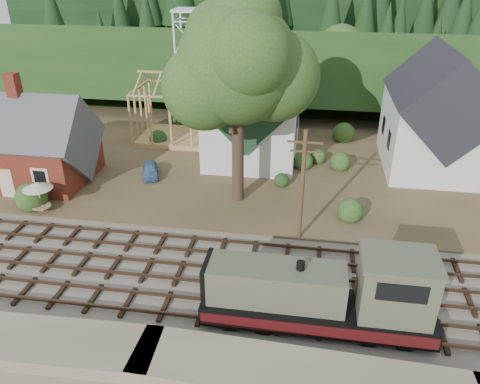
# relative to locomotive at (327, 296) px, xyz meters

# --- Properties ---
(ground) EXTENTS (140.00, 140.00, 0.00)m
(ground) POSITION_rel_locomotive_xyz_m (-8.68, 3.00, -2.08)
(ground) COLOR #384C1E
(ground) RESTS_ON ground
(railroad_bed) EXTENTS (64.00, 11.00, 0.16)m
(railroad_bed) POSITION_rel_locomotive_xyz_m (-8.68, 3.00, -2.00)
(railroad_bed) COLOR #726B5B
(railroad_bed) RESTS_ON ground
(village_flat) EXTENTS (64.00, 26.00, 0.30)m
(village_flat) POSITION_rel_locomotive_xyz_m (-8.68, 21.00, -1.93)
(village_flat) COLOR brown
(village_flat) RESTS_ON ground
(hillside) EXTENTS (70.00, 28.96, 12.74)m
(hillside) POSITION_rel_locomotive_xyz_m (-8.68, 45.00, -2.08)
(hillside) COLOR #1E3F19
(hillside) RESTS_ON ground
(ridge) EXTENTS (80.00, 20.00, 12.00)m
(ridge) POSITION_rel_locomotive_xyz_m (-8.68, 61.00, -2.08)
(ridge) COLOR black
(ridge) RESTS_ON ground
(depot) EXTENTS (10.80, 7.41, 9.00)m
(depot) POSITION_rel_locomotive_xyz_m (-24.68, 14.00, 1.13)
(depot) COLOR #5C1D15
(depot) RESTS_ON village_flat
(church) EXTENTS (8.40, 15.17, 13.00)m
(church) POSITION_rel_locomotive_xyz_m (-6.68, 22.68, 3.10)
(church) COLOR silver
(church) RESTS_ON village_flat
(farmhouse) EXTENTS (8.40, 10.80, 10.60)m
(farmhouse) POSITION_rel_locomotive_xyz_m (9.32, 22.00, 2.79)
(farmhouse) COLOR silver
(farmhouse) RESTS_ON village_flat
(timber_frame) EXTENTS (8.20, 6.20, 6.99)m
(timber_frame) POSITION_rel_locomotive_xyz_m (-14.68, 25.00, 1.19)
(timber_frame) COLOR tan
(timber_frame) RESTS_ON village_flat
(lattice_tower) EXTENTS (3.20, 3.20, 12.12)m
(lattice_tower) POSITION_rel_locomotive_xyz_m (-14.68, 31.00, 7.95)
(lattice_tower) COLOR silver
(lattice_tower) RESTS_ON village_flat
(big_tree) EXTENTS (10.90, 8.40, 14.70)m
(big_tree) POSITION_rel_locomotive_xyz_m (-6.52, 13.08, 8.14)
(big_tree) COLOR #38281E
(big_tree) RESTS_ON village_flat
(telegraph_pole_near) EXTENTS (2.20, 0.28, 8.00)m
(telegraph_pole_near) POSITION_rel_locomotive_xyz_m (-1.68, 8.20, 2.17)
(telegraph_pole_near) COLOR #4C331E
(telegraph_pole_near) RESTS_ON ground
(locomotive) EXTENTS (11.67, 2.92, 4.68)m
(locomotive) POSITION_rel_locomotive_xyz_m (0.00, 0.00, 0.00)
(locomotive) COLOR black
(locomotive) RESTS_ON railroad_bed
(car_blue) EXTENTS (2.37, 3.54, 1.12)m
(car_blue) POSITION_rel_locomotive_xyz_m (-14.87, 15.98, -1.22)
(car_blue) COLOR #517CAF
(car_blue) RESTS_ON village_flat
(car_green) EXTENTS (3.31, 1.24, 1.08)m
(car_green) POSITION_rel_locomotive_xyz_m (-27.74, 13.94, -1.24)
(car_green) COLOR #88A371
(car_green) RESTS_ON village_flat
(car_red) EXTENTS (4.19, 1.98, 1.16)m
(car_red) POSITION_rel_locomotive_xyz_m (9.39, 22.61, -1.20)
(car_red) COLOR #B0230E
(car_red) RESTS_ON village_flat
(patio_set) EXTENTS (2.15, 2.15, 2.39)m
(patio_set) POSITION_rel_locomotive_xyz_m (-20.88, 8.74, 0.25)
(patio_set) COLOR silver
(patio_set) RESTS_ON village_flat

